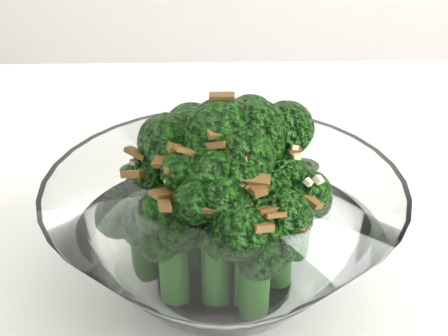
# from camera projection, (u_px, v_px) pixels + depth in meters

# --- Properties ---
(broccoli_dish) EXTENTS (0.23, 0.23, 0.15)m
(broccoli_dish) POSITION_uv_depth(u_px,v_px,m) (225.00, 222.00, 0.41)
(broccoli_dish) COLOR white
(broccoli_dish) RESTS_ON table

